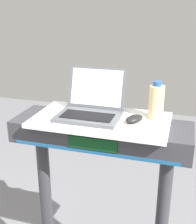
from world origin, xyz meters
The scene contains 4 objects.
desk_board centered at (0.00, 0.70, 1.14)m, with size 0.67×0.37×0.02m, color white.
laptop centered at (-0.06, 0.73, 1.19)m, with size 0.31×0.28×0.23m.
computer_mouse centered at (0.17, 0.69, 1.16)m, with size 0.06×0.10×0.03m, color black.
water_bottle centered at (0.26, 0.78, 1.23)m, with size 0.08×0.08×0.19m.
Camera 1 is at (0.38, -0.61, 1.68)m, focal length 47.29 mm.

